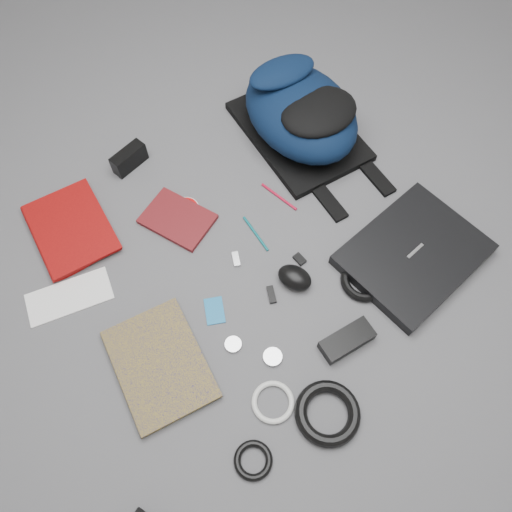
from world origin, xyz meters
TOP-DOWN VIEW (x-y plane):
  - ground at (0.00, 0.00)m, footprint 4.00×4.00m
  - backpack at (0.38, 0.30)m, footprint 0.36×0.49m
  - laptop at (0.36, -0.24)m, footprint 0.41×0.34m
  - textbook_red at (-0.49, 0.39)m, footprint 0.22×0.29m
  - comic_book at (-0.48, -0.10)m, footprint 0.25×0.32m
  - envelope at (-0.48, 0.19)m, footprint 0.24×0.15m
  - dvd_case at (-0.11, 0.24)m, footprint 0.21×0.24m
  - compact_camera at (-0.13, 0.50)m, footprint 0.12×0.07m
  - sticker_disc at (-0.08, 0.26)m, footprint 0.09×0.09m
  - pen_teal at (0.05, 0.07)m, footprint 0.01×0.13m
  - pen_red at (0.18, 0.13)m, footprint 0.04×0.14m
  - id_badge at (-0.18, -0.06)m, footprint 0.08×0.09m
  - usb_black at (-0.03, -0.11)m, footprint 0.04×0.05m
  - usb_silver at (-0.05, 0.03)m, footprint 0.03×0.05m
  - key_fob at (0.10, -0.07)m, footprint 0.02×0.04m
  - mouse at (0.05, -0.12)m, footprint 0.10×0.12m
  - headphone_left at (-0.19, -0.17)m, footprint 0.06×0.06m
  - headphone_right at (-0.13, -0.26)m, footprint 0.06×0.06m
  - cable_coil at (0.20, -0.23)m, footprint 0.16×0.16m
  - power_brick at (0.05, -0.33)m, footprint 0.15×0.07m
  - power_cord_coil at (-0.10, -0.44)m, footprint 0.17×0.17m
  - earbud_coil at (-0.31, -0.43)m, footprint 0.11×0.11m
  - white_cable_coil at (-0.19, -0.35)m, footprint 0.13×0.13m

SIDE VIEW (x-z plane):
  - ground at x=0.00m, z-range 0.00..0.00m
  - sticker_disc at x=-0.08m, z-range 0.00..0.00m
  - id_badge at x=-0.18m, z-range 0.00..0.00m
  - envelope at x=-0.48m, z-range 0.00..0.00m
  - pen_teal at x=0.05m, z-range 0.00..0.01m
  - pen_red at x=0.18m, z-range 0.00..0.01m
  - usb_silver at x=-0.05m, z-range 0.00..0.01m
  - usb_black at x=-0.03m, z-range 0.00..0.01m
  - headphone_left at x=-0.19m, z-range 0.00..0.01m
  - key_fob at x=0.10m, z-range 0.00..0.01m
  - headphone_right at x=-0.13m, z-range 0.00..0.01m
  - white_cable_coil at x=-0.19m, z-range 0.00..0.01m
  - dvd_case at x=-0.11m, z-range 0.00..0.02m
  - earbud_coil at x=-0.31m, z-range 0.00..0.02m
  - comic_book at x=-0.48m, z-range 0.00..0.02m
  - cable_coil at x=0.20m, z-range 0.00..0.02m
  - textbook_red at x=-0.49m, z-range 0.00..0.03m
  - power_cord_coil at x=-0.10m, z-range 0.00..0.03m
  - power_brick at x=0.05m, z-range 0.00..0.03m
  - laptop at x=0.36m, z-range 0.00..0.04m
  - mouse at x=0.05m, z-range 0.00..0.05m
  - compact_camera at x=-0.13m, z-range 0.00..0.06m
  - backpack at x=0.38m, z-range 0.00..0.20m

